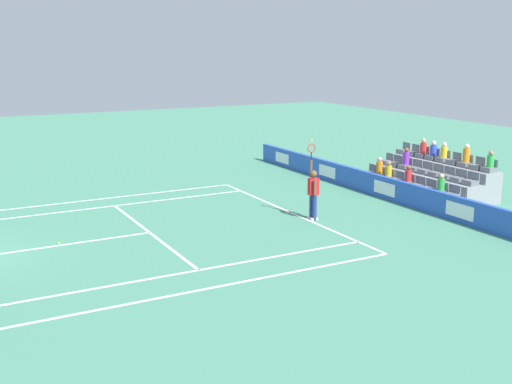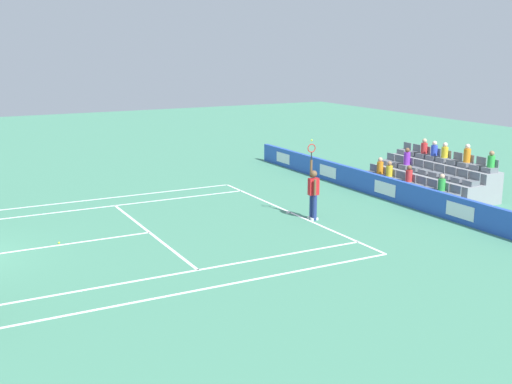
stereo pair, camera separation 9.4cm
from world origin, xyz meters
name	(u,v)px [view 1 (the left image)]	position (x,y,z in m)	size (l,w,h in m)	color
line_baseline	(291,212)	(0.00, -11.89, 0.00)	(10.97, 0.10, 0.01)	white
line_service	(150,232)	(0.00, -6.40, 0.00)	(8.23, 0.10, 0.01)	white
line_centre_service	(51,247)	(0.00, -3.20, 0.00)	(0.10, 6.40, 0.01)	white
line_singles_sideline_left	(103,207)	(4.12, -5.95, 0.00)	(0.10, 11.89, 0.01)	white
line_singles_sideline_right	(183,273)	(-4.12, -5.95, 0.00)	(0.10, 11.89, 0.01)	white
line_doubles_sideline_left	(94,200)	(5.49, -5.95, 0.00)	(0.10, 11.89, 0.01)	white
line_doubles_sideline_right	(203,289)	(-5.49, -5.95, 0.00)	(0.10, 11.89, 0.01)	white
line_centre_mark	(288,213)	(0.00, -11.79, 0.00)	(0.10, 0.20, 0.01)	white
sponsor_barrier	(386,188)	(0.00, -16.43, 0.45)	(20.24, 0.22, 0.90)	blue
tennis_player	(313,192)	(-1.16, -12.11, 0.99)	(0.52, 0.39, 2.85)	navy
stadium_stand	(430,180)	(0.00, -18.74, 0.56)	(5.58, 2.85, 2.21)	gray
loose_tennis_ball	(59,243)	(0.15, -3.49, 0.03)	(0.07, 0.07, 0.07)	#D1E533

